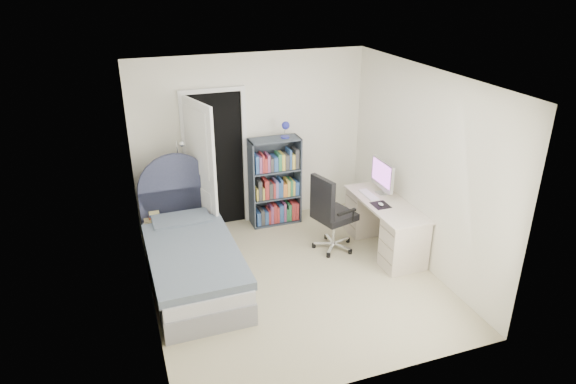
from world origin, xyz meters
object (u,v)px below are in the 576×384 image
object	(u,v)px
floor_lamp	(184,200)
bookcase	(276,185)
office_chair	(330,210)
desk	(384,223)
nightstand	(158,222)
bed	(192,258)

from	to	relation	value
floor_lamp	bookcase	xyz separation A→B (m)	(1.37, 0.08, 0.00)
office_chair	desk	bearing A→B (deg)	-16.03
floor_lamp	desk	bearing A→B (deg)	-24.96
desk	office_chair	distance (m)	0.78
floor_lamp	bookcase	world-z (taller)	bookcase
nightstand	bookcase	size ratio (longest dim) A/B	0.36
nightstand	floor_lamp	world-z (taller)	floor_lamp
nightstand	bookcase	distance (m)	1.78
desk	bookcase	bearing A→B (deg)	132.41
nightstand	bookcase	bearing A→B (deg)	5.64
bed	office_chair	distance (m)	1.90
bookcase	nightstand	bearing A→B (deg)	-174.36
floor_lamp	desk	size ratio (longest dim) A/B	1.03
bookcase	office_chair	distance (m)	1.12
nightstand	desk	size ratio (longest dim) A/B	0.39
floor_lamp	desk	xyz separation A→B (m)	(2.51, -1.17, -0.22)
nightstand	office_chair	world-z (taller)	office_chair
desk	office_chair	size ratio (longest dim) A/B	1.31
floor_lamp	bookcase	bearing A→B (deg)	3.31
office_chair	bed	bearing A→B (deg)	-176.96
bed	office_chair	size ratio (longest dim) A/B	1.99
floor_lamp	bookcase	size ratio (longest dim) A/B	0.94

